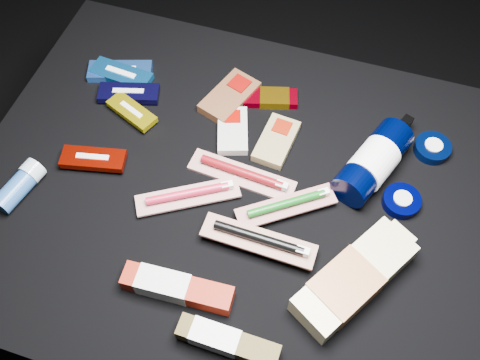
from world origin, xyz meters
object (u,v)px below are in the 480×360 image
(lotion_bottle, at_px, (373,162))
(toothpaste_carton_red, at_px, (173,287))
(deodorant_stick, at_px, (20,185))
(bodywash_bottle, at_px, (352,280))

(lotion_bottle, distance_m, toothpaste_carton_red, 0.43)
(lotion_bottle, relative_size, deodorant_stick, 2.09)
(bodywash_bottle, xyz_separation_m, deodorant_stick, (-0.62, -0.00, -0.00))
(lotion_bottle, bearing_deg, toothpaste_carton_red, -107.59)
(bodywash_bottle, xyz_separation_m, toothpaste_carton_red, (-0.28, -0.10, -0.01))
(toothpaste_carton_red, bearing_deg, bodywash_bottle, 16.38)
(bodywash_bottle, height_order, deodorant_stick, bodywash_bottle)
(toothpaste_carton_red, bearing_deg, lotion_bottle, 47.84)
(deodorant_stick, bearing_deg, lotion_bottle, 33.64)
(lotion_bottle, xyz_separation_m, deodorant_stick, (-0.60, -0.24, -0.02))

